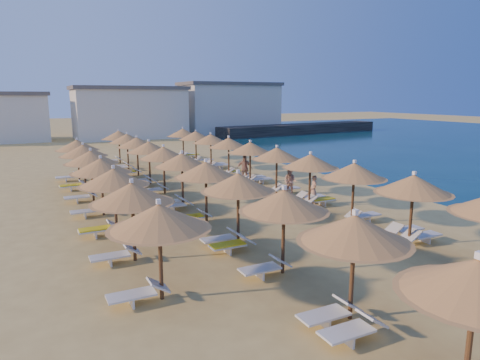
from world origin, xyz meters
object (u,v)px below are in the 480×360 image
beachgoer_a (313,190)px  beachgoer_c (244,169)px  jetty (301,129)px  beachgoer_b (290,182)px  parasol_row_east (277,154)px  parasol_row_west (182,161)px

beachgoer_a → beachgoer_c: (-0.55, 7.28, 0.14)m
jetty → beachgoer_c: beachgoer_c is taller
beachgoer_a → beachgoer_b: 2.54m
parasol_row_east → beachgoer_b: (0.67, -0.49, -1.65)m
parasol_row_east → beachgoer_a: size_ratio=22.52×
beachgoer_b → beachgoer_c: 4.79m
jetty → parasol_row_east: bearing=-133.4°
parasol_row_east → beachgoer_c: (-0.01, 4.25, -1.53)m
beachgoer_a → beachgoer_c: bearing=-162.5°
jetty → beachgoer_b: beachgoer_b is taller
beachgoer_a → parasol_row_east: bearing=-156.6°
beachgoer_a → beachgoer_c: size_ratio=0.86×
parasol_row_east → beachgoer_b: parasol_row_east is taller
jetty → beachgoer_b: size_ratio=17.90×
jetty → parasol_row_west: (-32.70, -35.83, 1.74)m
beachgoer_c → beachgoer_b: bearing=-50.9°
jetty → parasol_row_east: 44.72m
beachgoer_b → jetty: bearing=107.9°
parasol_row_west → beachgoer_a: parasol_row_west is taller
parasol_row_east → parasol_row_west: size_ratio=1.00×
parasol_row_east → beachgoer_b: bearing=-36.2°
parasol_row_west → beachgoer_b: 6.89m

